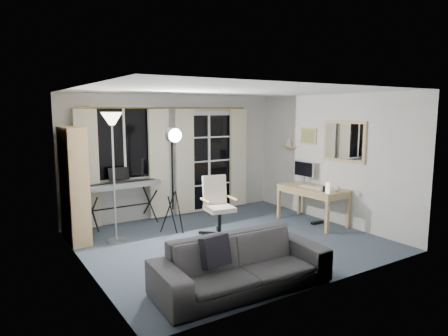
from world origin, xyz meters
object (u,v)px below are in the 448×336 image
at_px(bookshelf, 72,188).
at_px(desk, 312,192).
at_px(office_chair, 217,200).
at_px(keyboard_piano, 121,186).
at_px(monitor, 304,170).
at_px(mug, 337,188).
at_px(torchiere_lamp, 112,138).
at_px(studio_light, 173,148).
at_px(sofa, 242,255).

xyz_separation_m(bookshelf, desk, (4.00, -1.30, -0.28)).
bearing_deg(bookshelf, office_chair, -23.71).
xyz_separation_m(keyboard_piano, office_chair, (1.22, -1.28, -0.17)).
distance_m(monitor, mug, 0.98).
bearing_deg(torchiere_lamp, mug, -21.58).
height_order(office_chair, desk, office_chair).
bearing_deg(keyboard_piano, office_chair, -48.22).
xyz_separation_m(keyboard_piano, mug, (3.19, -2.15, -0.03)).
height_order(studio_light, desk, studio_light).
bearing_deg(desk, mug, -81.45).
distance_m(desk, sofa, 3.17).
xyz_separation_m(desk, monitor, (0.20, 0.45, 0.34)).
relative_size(keyboard_piano, monitor, 2.85).
relative_size(desk, mug, 11.64).
bearing_deg(mug, sofa, -158.81).
distance_m(office_chair, desk, 1.91).
distance_m(torchiere_lamp, desk, 3.72).
bearing_deg(studio_light, torchiere_lamp, 170.82).
xyz_separation_m(studio_light, monitor, (2.67, -0.33, -0.54)).
bearing_deg(torchiere_lamp, studio_light, -7.27).
relative_size(keyboard_piano, office_chair, 1.39).
distance_m(studio_light, office_chair, 1.15).
distance_m(bookshelf, sofa, 3.20).
height_order(torchiere_lamp, studio_light, torchiere_lamp).
relative_size(keyboard_piano, studio_light, 0.76).
bearing_deg(torchiere_lamp, keyboard_piano, 64.65).
bearing_deg(studio_light, office_chair, -36.35).
bearing_deg(sofa, keyboard_piano, 99.08).
bearing_deg(desk, sofa, -152.42).
xyz_separation_m(bookshelf, studio_light, (1.53, -0.53, 0.61)).
bearing_deg(torchiere_lamp, office_chair, -18.73).
xyz_separation_m(desk, mug, (0.10, -0.50, 0.14)).
bearing_deg(monitor, mug, -98.57).
bearing_deg(torchiere_lamp, bookshelf, 144.21).
xyz_separation_m(keyboard_piano, monitor, (3.29, -1.20, 0.18)).
bearing_deg(sofa, desk, 32.99).
xyz_separation_m(torchiere_lamp, keyboard_piano, (0.35, 0.75, -0.90)).
bearing_deg(bookshelf, keyboard_piano, 20.77).
bearing_deg(monitor, bookshelf, 165.75).
height_order(desk, monitor, monitor).
bearing_deg(sofa, bookshelf, 116.39).
bearing_deg(keyboard_piano, desk, -29.94).
bearing_deg(monitor, keyboard_piano, 157.22).
xyz_separation_m(torchiere_lamp, office_chair, (1.58, -0.53, -1.08)).
distance_m(office_chair, monitor, 2.10).
distance_m(office_chair, mug, 2.16).
bearing_deg(studio_light, mug, -28.38).
bearing_deg(keyboard_piano, bookshelf, -161.09).
xyz_separation_m(torchiere_lamp, sofa, (0.72, -2.50, -1.25)).
bearing_deg(mug, office_chair, 156.22).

